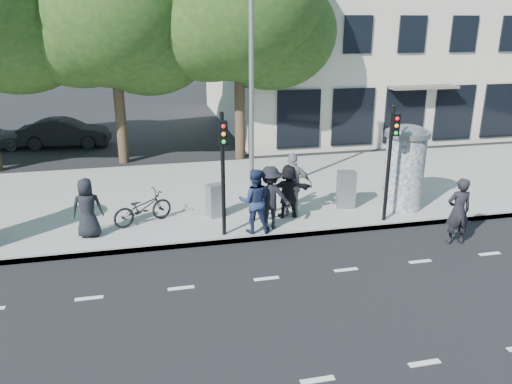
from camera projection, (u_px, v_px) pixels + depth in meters
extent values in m
plane|color=black|center=(282.00, 311.00, 10.45)|extent=(120.00, 120.00, 0.00)
cube|color=gray|center=(224.00, 193.00, 17.35)|extent=(40.00, 8.00, 0.15)
cube|color=slate|center=(248.00, 239.00, 13.70)|extent=(40.00, 0.10, 0.16)
cube|color=silver|center=(318.00, 380.00, 8.42)|extent=(32.00, 0.12, 0.01)
cube|color=silver|center=(266.00, 279.00, 11.74)|extent=(32.00, 0.12, 0.01)
cylinder|color=beige|center=(404.00, 173.00, 15.45)|extent=(1.20, 1.20, 2.30)
cylinder|color=slate|center=(408.00, 134.00, 15.05)|extent=(1.36, 1.36, 0.16)
ellipsoid|color=slate|center=(408.00, 131.00, 15.03)|extent=(1.10, 1.10, 0.38)
cylinder|color=black|center=(223.00, 176.00, 13.28)|extent=(0.11, 0.11, 3.40)
cube|color=black|center=(223.00, 133.00, 12.72)|extent=(0.22, 0.14, 0.62)
cylinder|color=black|center=(389.00, 165.00, 14.28)|extent=(0.11, 0.11, 3.40)
cube|color=black|center=(395.00, 125.00, 13.72)|extent=(0.22, 0.14, 0.62)
cylinder|color=slate|center=(251.00, 76.00, 15.45)|extent=(0.16, 0.16, 8.00)
cylinder|color=#38281C|center=(120.00, 111.00, 20.72)|extent=(0.44, 0.44, 4.41)
ellipsoid|color=#1C3D16|center=(111.00, 12.00, 19.47)|extent=(6.80, 6.80, 5.78)
cylinder|color=#38281C|center=(240.00, 106.00, 21.37)|extent=(0.44, 0.44, 4.59)
ellipsoid|color=#1C3D16|center=(239.00, 6.00, 20.06)|extent=(7.00, 7.00, 5.95)
cube|color=beige|center=(389.00, 17.00, 29.46)|extent=(20.00, 15.00, 12.00)
cube|color=black|center=(454.00, 112.00, 23.92)|extent=(18.00, 0.10, 2.60)
cube|color=#59544C|center=(423.00, 87.00, 22.76)|extent=(3.20, 0.90, 0.12)
cube|color=#194C8C|center=(262.00, 84.00, 21.42)|extent=(1.60, 0.06, 0.30)
imported|color=black|center=(87.00, 208.00, 13.43)|extent=(0.81, 0.53, 1.65)
imported|color=#1D2648|center=(255.00, 201.00, 13.71)|extent=(1.00, 0.84, 1.83)
imported|color=black|center=(270.00, 198.00, 13.98)|extent=(1.29, 0.91, 1.82)
imported|color=gray|center=(293.00, 185.00, 14.87)|extent=(1.27, 0.91, 1.95)
imported|color=black|center=(288.00, 191.00, 14.82)|extent=(1.56, 0.69, 1.63)
imported|color=black|center=(458.00, 211.00, 13.34)|extent=(0.71, 0.50, 1.86)
imported|color=black|center=(143.00, 208.00, 14.44)|extent=(1.34, 1.90, 0.95)
cube|color=gray|center=(216.00, 201.00, 14.93)|extent=(0.58, 0.50, 1.02)
cube|color=slate|center=(346.00, 189.00, 15.68)|extent=(0.64, 0.52, 1.17)
imported|color=black|center=(65.00, 133.00, 23.94)|extent=(1.87, 4.25, 1.36)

